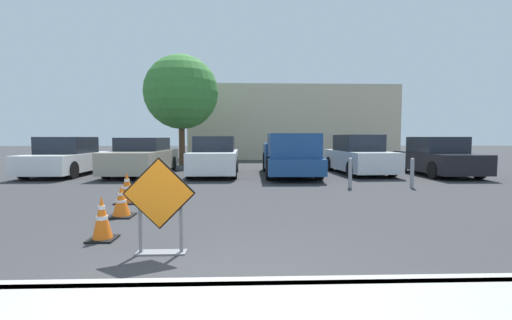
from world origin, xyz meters
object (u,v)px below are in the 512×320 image
object	(u,v)px
parked_car_third	(215,157)
pickup_truck	(290,157)
parked_car_fifth	(437,158)
parked_car_second	(143,157)
bollard_second	(412,172)
traffic_cone_second	(121,202)
traffic_cone_third	(127,188)
bollard_nearest	(350,172)
road_closed_sign	(160,203)
parked_car_nearest	(67,158)
parked_car_fourth	(358,156)
traffic_cone_nearest	(102,219)

from	to	relation	value
parked_car_third	pickup_truck	world-z (taller)	pickup_truck
parked_car_third	parked_car_fifth	distance (m)	8.80
parked_car_second	bollard_second	xyz separation A→B (m)	(9.05, -4.02, -0.22)
traffic_cone_second	traffic_cone_third	world-z (taller)	traffic_cone_third
parked_car_third	bollard_nearest	world-z (taller)	parked_car_third
parked_car_second	parked_car_third	world-z (taller)	parked_car_third
parked_car_fifth	road_closed_sign	bearing A→B (deg)	46.38
bollard_second	parked_car_third	bearing A→B (deg)	149.38
bollard_second	parked_car_second	bearing A→B (deg)	156.04
traffic_cone_third	bollard_second	bearing A→B (deg)	15.28
parked_car_fifth	bollard_nearest	bearing A→B (deg)	37.18
traffic_cone_second	parked_car_nearest	bearing A→B (deg)	122.75
parked_car_fourth	bollard_second	world-z (taller)	parked_car_fourth
bollard_second	traffic_cone_second	bearing A→B (deg)	-154.63
road_closed_sign	parked_car_fourth	world-z (taller)	parked_car_fourth
traffic_cone_third	parked_car_second	xyz separation A→B (m)	(-1.42, 6.11, 0.35)
road_closed_sign	parked_car_nearest	bearing A→B (deg)	122.21
traffic_cone_third	pickup_truck	world-z (taller)	pickup_truck
traffic_cone_nearest	traffic_cone_third	xyz separation A→B (m)	(-0.60, 2.84, 0.03)
parked_car_fourth	bollard_nearest	world-z (taller)	parked_car_fourth
traffic_cone_third	traffic_cone_nearest	bearing A→B (deg)	-78.10
traffic_cone_third	bollard_second	size ratio (longest dim) A/B	0.80
parked_car_fourth	traffic_cone_third	bearing A→B (deg)	36.26
pickup_truck	parked_car_fifth	xyz separation A→B (m)	(5.87, 0.19, -0.05)
road_closed_sign	bollard_nearest	world-z (taller)	road_closed_sign
parked_car_third	parked_car_second	bearing A→B (deg)	-7.76
traffic_cone_nearest	bollard_second	xyz separation A→B (m)	(7.03, 4.92, 0.15)
bollard_nearest	pickup_truck	bearing A→B (deg)	113.08
traffic_cone_third	parked_car_second	size ratio (longest dim) A/B	0.15
road_closed_sign	parked_car_fifth	distance (m)	12.47
pickup_truck	bollard_nearest	xyz separation A→B (m)	(1.34, -3.15, -0.27)
traffic_cone_third	parked_car_fourth	distance (m)	9.57
parked_car_third	pickup_truck	bearing A→B (deg)	170.88
parked_car_nearest	pickup_truck	bearing A→B (deg)	175.61
traffic_cone_nearest	traffic_cone_third	world-z (taller)	traffic_cone_third
parked_car_third	parked_car_fourth	size ratio (longest dim) A/B	0.95
road_closed_sign	traffic_cone_third	xyz separation A→B (m)	(-1.59, 3.49, -0.32)
parked_car_nearest	bollard_nearest	bearing A→B (deg)	159.36
traffic_cone_second	bollard_second	size ratio (longest dim) A/B	0.66
parked_car_fourth	parked_car_fifth	world-z (taller)	parked_car_fourth
parked_car_third	bollard_second	bearing A→B (deg)	149.39
road_closed_sign	bollard_second	distance (m)	8.22
traffic_cone_third	parked_car_fifth	xyz separation A→B (m)	(10.30, 5.43, 0.35)
parked_car_third	bollard_second	world-z (taller)	parked_car_third
traffic_cone_second	pickup_truck	xyz separation A→B (m)	(4.08, 6.60, 0.46)
parked_car_fourth	parked_car_fifth	xyz separation A→B (m)	(2.93, -0.67, -0.03)
traffic_cone_second	traffic_cone_third	distance (m)	1.41
parked_car_second	parked_car_fifth	xyz separation A→B (m)	(11.72, -0.68, -0.00)
road_closed_sign	pickup_truck	xyz separation A→B (m)	(2.84, 8.73, 0.08)
parked_car_fifth	traffic_cone_third	bearing A→B (deg)	28.49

